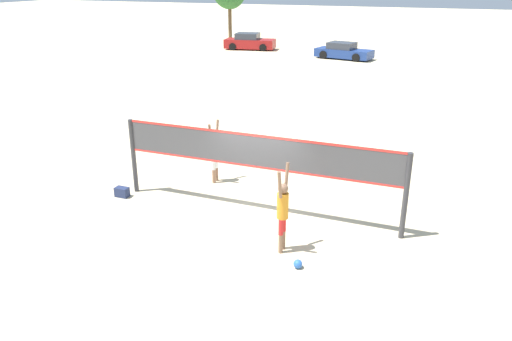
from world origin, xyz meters
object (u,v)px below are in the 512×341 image
(volleyball_net, at_px, (256,159))
(gear_bag, at_px, (122,192))
(volleyball, at_px, (298,264))
(parked_car_near, at_px, (343,51))
(player_spiker, at_px, (283,208))
(player_blocker, at_px, (214,151))
(parked_car_mid, at_px, (250,42))

(volleyball_net, bearing_deg, gear_bag, -172.97)
(volleyball, relative_size, parked_car_near, 0.04)
(player_spiker, bearing_deg, player_blocker, 45.75)
(player_spiker, distance_m, volleyball, 1.36)
(player_spiker, distance_m, parked_car_near, 30.63)
(player_blocker, bearing_deg, volleyball_net, 52.24)
(player_blocker, xyz_separation_m, parked_car_near, (-1.70, 26.85, -0.48))
(volleyball_net, bearing_deg, parked_car_near, 97.52)
(player_blocker, height_order, gear_bag, player_blocker)
(parked_car_near, distance_m, parked_car_mid, 9.33)
(player_blocker, bearing_deg, parked_car_mid, -159.72)
(player_spiker, xyz_separation_m, parked_car_near, (-5.13, 30.19, -0.58))
(volleyball, height_order, parked_car_mid, parked_car_mid)
(volleyball_net, distance_m, parked_car_mid, 33.27)
(player_blocker, height_order, volleyball, player_blocker)
(player_spiker, xyz_separation_m, volleyball, (0.60, -0.60, -1.06))
(player_spiker, bearing_deg, volleyball, -135.36)
(volleyball_net, height_order, player_spiker, volleyball_net)
(volleyball_net, bearing_deg, player_spiker, -51.86)
(parked_car_mid, bearing_deg, player_blocker, -79.06)
(player_blocker, distance_m, gear_bag, 3.12)
(player_blocker, bearing_deg, gear_bag, -45.06)
(parked_car_near, bearing_deg, gear_bag, -79.86)
(volleyball, xyz_separation_m, parked_car_mid, (-14.78, 33.04, 0.54))
(volleyball, bearing_deg, player_blocker, 135.59)
(volleyball_net, xyz_separation_m, parked_car_mid, (-12.81, 30.69, -0.95))
(player_blocker, distance_m, parked_car_mid, 31.02)
(volleyball_net, distance_m, player_blocker, 2.66)
(parked_car_near, bearing_deg, player_spiker, -69.39)
(player_blocker, relative_size, parked_car_near, 0.43)
(player_blocker, relative_size, parked_car_mid, 0.43)
(volleyball, xyz_separation_m, gear_bag, (-6.14, 1.84, 0.04))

